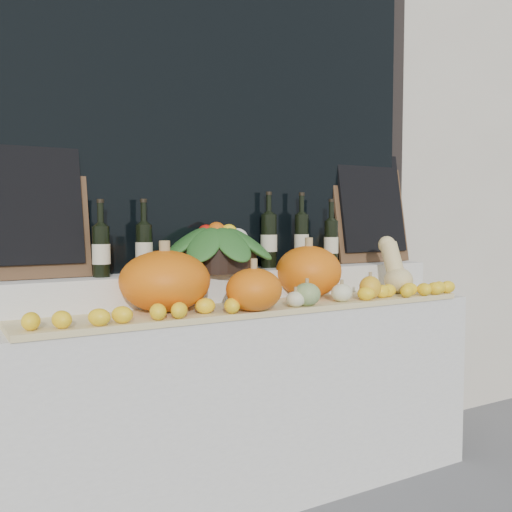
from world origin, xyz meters
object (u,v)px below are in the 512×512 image
Objects in this scene: pumpkin_right at (309,271)px; produce_bowl at (217,247)px; pumpkin_left at (165,281)px; butternut_squash at (395,269)px; wine_bottle_tall at (269,240)px.

produce_bowl is (-0.42, 0.15, 0.13)m from pumpkin_right.
pumpkin_left is 1.17× the size of pumpkin_right.
produce_bowl reaches higher than butternut_squash.
butternut_squash is 0.67m from wine_bottle_tall.
pumpkin_left is 0.65× the size of produce_bowl.
wine_bottle_tall is at bearing 7.62° from produce_bowl.
produce_bowl is 0.32m from wine_bottle_tall.
pumpkin_right is (0.76, 0.06, -0.00)m from pumpkin_left.
wine_bottle_tall is at bearing 154.67° from butternut_squash.
butternut_squash is 0.95m from produce_bowl.
butternut_squash is (1.24, -0.03, -0.00)m from pumpkin_left.
pumpkin_left is 0.42m from produce_bowl.
wine_bottle_tall is (-0.11, 0.19, 0.15)m from pumpkin_right.
wine_bottle_tall reaches higher than pumpkin_right.
wine_bottle_tall is (0.65, 0.25, 0.15)m from pumpkin_left.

